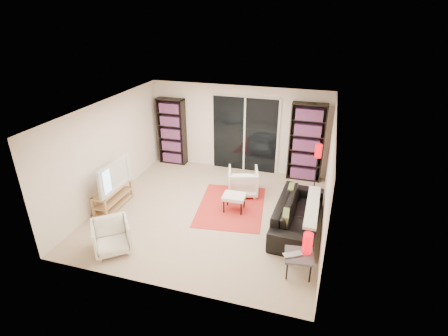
{
  "coord_description": "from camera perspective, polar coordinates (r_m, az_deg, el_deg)",
  "views": [
    {
      "loc": [
        2.29,
        -6.5,
        4.3
      ],
      "look_at": [
        0.25,
        0.3,
        1.0
      ],
      "focal_mm": 28.0,
      "sensor_mm": 36.0,
      "label": 1
    }
  ],
  "objects": [
    {
      "name": "ottoman",
      "position": [
        7.99,
        1.68,
        -4.8
      ],
      "size": [
        0.52,
        0.43,
        0.4
      ],
      "color": "white",
      "rests_on": "floor"
    },
    {
      "name": "wall_back",
      "position": [
        9.79,
        2.32,
        6.45
      ],
      "size": [
        5.0,
        0.02,
        2.4
      ],
      "primitive_type": "cube",
      "color": "white",
      "rests_on": "ground"
    },
    {
      "name": "tv_stand",
      "position": [
        8.55,
        -17.64,
        -4.55
      ],
      "size": [
        0.37,
        1.16,
        0.5
      ],
      "color": "tan",
      "rests_on": "floor"
    },
    {
      "name": "ceiling",
      "position": [
        7.15,
        -2.65,
        9.49
      ],
      "size": [
        5.0,
        5.0,
        0.02
      ],
      "primitive_type": "cube",
      "color": "white",
      "rests_on": "wall_back"
    },
    {
      "name": "bookshelf_right",
      "position": [
        9.42,
        13.32,
        4.05
      ],
      "size": [
        0.9,
        0.3,
        2.1
      ],
      "color": "black",
      "rests_on": "ground"
    },
    {
      "name": "sliding_door",
      "position": [
        9.76,
        3.39,
        5.44
      ],
      "size": [
        1.92,
        0.08,
        2.16
      ],
      "color": "white",
      "rests_on": "ground"
    },
    {
      "name": "armchair_front",
      "position": [
        7.11,
        -17.91,
        -10.6
      ],
      "size": [
        0.95,
        0.96,
        0.63
      ],
      "primitive_type": "imported",
      "rotation": [
        0.0,
        0.0,
        0.68
      ],
      "color": "white",
      "rests_on": "floor"
    },
    {
      "name": "armchair_back",
      "position": [
        8.71,
        3.13,
        -2.19
      ],
      "size": [
        0.89,
        0.9,
        0.67
      ],
      "primitive_type": "imported",
      "rotation": [
        0.0,
        0.0,
        3.41
      ],
      "color": "white",
      "rests_on": "floor"
    },
    {
      "name": "side_table",
      "position": [
        6.37,
        12.14,
        -13.97
      ],
      "size": [
        0.55,
        0.55,
        0.4
      ],
      "color": "#414145",
      "rests_on": "floor"
    },
    {
      "name": "wall_front",
      "position": [
        5.56,
        -11.0,
        -9.52
      ],
      "size": [
        5.0,
        0.02,
        2.4
      ],
      "primitive_type": "cube",
      "color": "white",
      "rests_on": "ground"
    },
    {
      "name": "wall_right",
      "position": [
        7.2,
        16.69,
        -1.69
      ],
      "size": [
        0.02,
        5.0,
        2.4
      ],
      "primitive_type": "cube",
      "color": "white",
      "rests_on": "ground"
    },
    {
      "name": "wall_left",
      "position": [
        8.65,
        -18.34,
        2.61
      ],
      "size": [
        0.02,
        5.0,
        2.4
      ],
      "primitive_type": "cube",
      "color": "white",
      "rests_on": "ground"
    },
    {
      "name": "tv",
      "position": [
        8.28,
        -18.03,
        -1.09
      ],
      "size": [
        0.19,
        1.18,
        0.68
      ],
      "primitive_type": "imported",
      "rotation": [
        0.0,
        0.0,
        1.54
      ],
      "color": "black",
      "rests_on": "tv_stand"
    },
    {
      "name": "table_lamp",
      "position": [
        6.32,
        13.48,
        -11.84
      ],
      "size": [
        0.17,
        0.17,
        0.38
      ],
      "primitive_type": "cylinder",
      "color": "red",
      "rests_on": "side_table"
    },
    {
      "name": "sofa",
      "position": [
        7.58,
        12.01,
        -7.34
      ],
      "size": [
        0.98,
        2.25,
        0.65
      ],
      "primitive_type": "imported",
      "rotation": [
        0.0,
        0.0,
        1.52
      ],
      "color": "black",
      "rests_on": "floor"
    },
    {
      "name": "rug",
      "position": [
        8.3,
        1.18,
        -6.26
      ],
      "size": [
        1.74,
        2.2,
        0.01
      ],
      "primitive_type": "cube",
      "rotation": [
        0.0,
        0.0,
        0.13
      ],
      "color": "red",
      "rests_on": "floor"
    },
    {
      "name": "floor_lamp",
      "position": [
        8.92,
        15.06,
        1.88
      ],
      "size": [
        0.19,
        0.19,
        1.25
      ],
      "color": "black",
      "rests_on": "floor"
    },
    {
      "name": "laptop",
      "position": [
        6.28,
        11.32,
        -13.94
      ],
      "size": [
        0.4,
        0.36,
        0.03
      ],
      "primitive_type": "imported",
      "rotation": [
        0.0,
        0.0,
        0.53
      ],
      "color": "silver",
      "rests_on": "side_table"
    },
    {
      "name": "floor",
      "position": [
        8.12,
        -2.32,
        -7.05
      ],
      "size": [
        5.0,
        5.0,
        0.0
      ],
      "primitive_type": "plane",
      "color": "#BBA88C",
      "rests_on": "ground"
    },
    {
      "name": "bookshelf_left",
      "position": [
        10.35,
        -8.5,
        5.91
      ],
      "size": [
        0.8,
        0.3,
        1.95
      ],
      "color": "black",
      "rests_on": "ground"
    }
  ]
}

